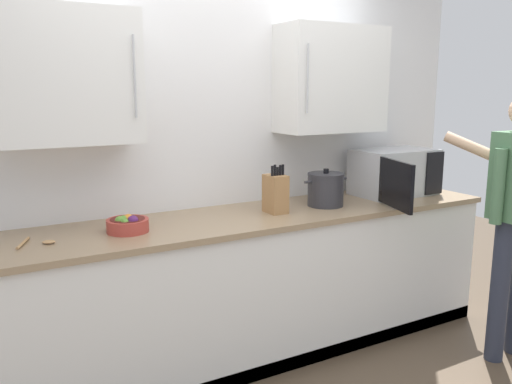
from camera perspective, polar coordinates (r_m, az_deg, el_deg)
back_wall_tiled at (r=3.38m, az=-5.48°, el=6.93°), size 4.14×0.44×2.66m
counter_unit at (r=3.30m, az=-2.73°, el=-10.55°), size 3.67×0.69×0.92m
microwave_oven at (r=3.92m, az=14.63°, el=2.06°), size 0.72×0.77×0.33m
fruit_bowl at (r=2.91m, az=-13.83°, el=-3.42°), size 0.23×0.23×0.10m
knife_block at (r=3.25m, az=2.14°, el=-0.15°), size 0.11×0.15×0.31m
stock_pot at (r=3.48m, az=7.61°, el=0.28°), size 0.34×0.24×0.25m
wooden_spoon at (r=2.83m, az=-22.77°, el=-5.09°), size 0.19×0.18×0.02m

